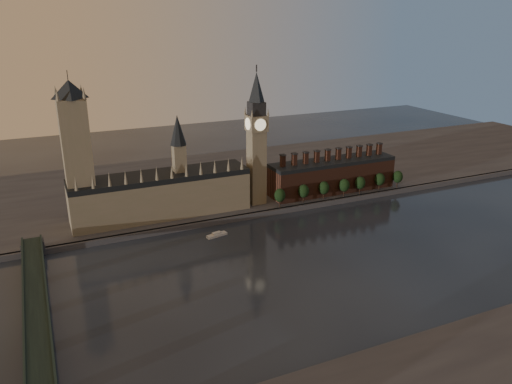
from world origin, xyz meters
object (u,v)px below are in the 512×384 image
westminster_bridge (37,322)px  river_boat (217,235)px  victoria_tower (77,151)px  big_ben (256,138)px

westminster_bridge → river_boat: size_ratio=13.05×
victoria_tower → big_ben: bearing=-2.2°
westminster_bridge → victoria_tower: bearing=73.4°
victoria_tower → river_boat: size_ratio=7.05×
victoria_tower → river_boat: 109.78m
river_boat → victoria_tower: bearing=138.8°
big_ben → river_boat: (-48.37, -40.05, -55.70)m
victoria_tower → river_boat: bearing=-28.9°
victoria_tower → westminster_bridge: (-35.00, -117.70, -51.65)m
westminster_bridge → river_boat: westminster_bridge is taller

